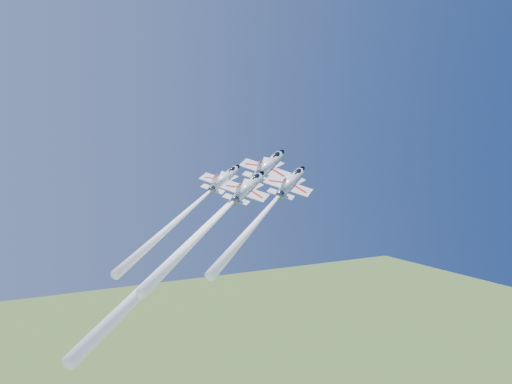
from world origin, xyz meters
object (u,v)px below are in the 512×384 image
jet_right (268,209)px  jet_slot (217,218)px  jet_left (192,207)px  jet_lead (215,218)px

jet_right → jet_slot: (-9.20, 1.72, -1.25)m
jet_slot → jet_left: bearing=155.1°
jet_lead → jet_left: jet_lead is taller
jet_lead → jet_right: bearing=25.7°
jet_slot → jet_lead: bearing=128.2°
jet_right → jet_slot: bearing=-144.2°
jet_lead → jet_slot: 1.73m
jet_left → jet_right: (11.37, -8.13, -0.08)m
jet_right → jet_lead: bearing=-154.3°
jet_left → jet_lead: bearing=-16.6°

